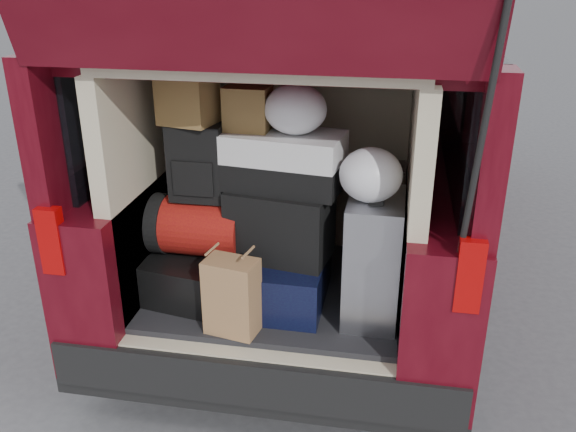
% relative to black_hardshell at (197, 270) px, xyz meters
% --- Properties ---
extents(ground, '(80.00, 80.00, 0.00)m').
position_rel_black_hardshell_xyz_m(ground, '(0.40, -0.17, -0.66)').
color(ground, '#3E3E41').
rests_on(ground, ground).
extents(minivan, '(1.90, 5.35, 2.77)m').
position_rel_black_hardshell_xyz_m(minivan, '(0.40, 1.69, 0.25)').
color(minivan, black).
rests_on(minivan, ground).
extents(load_floor, '(1.24, 1.05, 0.55)m').
position_rel_black_hardshell_xyz_m(load_floor, '(0.40, 0.11, -0.38)').
color(load_floor, black).
rests_on(load_floor, ground).
extents(black_hardshell, '(0.48, 0.60, 0.22)m').
position_rel_black_hardshell_xyz_m(black_hardshell, '(0.00, 0.00, 0.00)').
color(black_hardshell, black).
rests_on(black_hardshell, load_floor).
extents(navy_hardshell, '(0.45, 0.55, 0.24)m').
position_rel_black_hardshell_xyz_m(navy_hardshell, '(0.44, -0.02, 0.01)').
color(navy_hardshell, black).
rests_on(navy_hardshell, load_floor).
extents(silver_roller, '(0.25, 0.40, 0.60)m').
position_rel_black_hardshell_xyz_m(silver_roller, '(0.89, -0.08, 0.19)').
color(silver_roller, silver).
rests_on(silver_roller, load_floor).
extents(kraft_bag, '(0.26, 0.19, 0.36)m').
position_rel_black_hardshell_xyz_m(kraft_bag, '(0.28, -0.34, 0.07)').
color(kraft_bag, olive).
rests_on(kraft_bag, load_floor).
extents(red_duffel, '(0.46, 0.31, 0.29)m').
position_rel_black_hardshell_xyz_m(red_duffel, '(0.03, -0.01, 0.25)').
color(red_duffel, maroon).
rests_on(red_duffel, black_hardshell).
extents(black_soft_case, '(0.51, 0.36, 0.34)m').
position_rel_black_hardshell_xyz_m(black_soft_case, '(0.44, -0.02, 0.30)').
color(black_soft_case, black).
rests_on(black_soft_case, navy_hardshell).
extents(backpack, '(0.26, 0.16, 0.37)m').
position_rel_black_hardshell_xyz_m(backpack, '(0.04, -0.01, 0.58)').
color(backpack, black).
rests_on(backpack, red_duffel).
extents(twotone_duffel, '(0.62, 0.38, 0.26)m').
position_rel_black_hardshell_xyz_m(twotone_duffel, '(0.42, 0.03, 0.60)').
color(twotone_duffel, white).
rests_on(twotone_duffel, black_soft_case).
extents(grocery_sack_lower, '(0.27, 0.23, 0.21)m').
position_rel_black_hardshell_xyz_m(grocery_sack_lower, '(0.01, -0.01, 0.87)').
color(grocery_sack_lower, olive).
rests_on(grocery_sack_lower, backpack).
extents(grocery_sack_upper, '(0.21, 0.17, 0.20)m').
position_rel_black_hardshell_xyz_m(grocery_sack_upper, '(0.28, 0.06, 0.84)').
color(grocery_sack_upper, olive).
rests_on(grocery_sack_upper, twotone_duffel).
extents(plastic_bag_center, '(0.31, 0.29, 0.23)m').
position_rel_black_hardshell_xyz_m(plastic_bag_center, '(0.50, 0.02, 0.85)').
color(plastic_bag_center, silver).
rests_on(plastic_bag_center, twotone_duffel).
extents(plastic_bag_right, '(0.29, 0.27, 0.24)m').
position_rel_black_hardshell_xyz_m(plastic_bag_right, '(0.86, -0.12, 0.61)').
color(plastic_bag_right, silver).
rests_on(plastic_bag_right, silver_roller).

